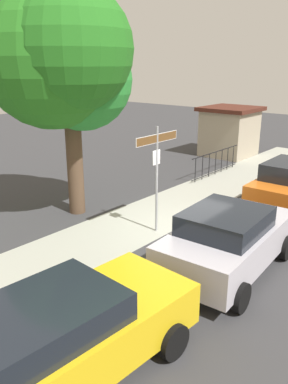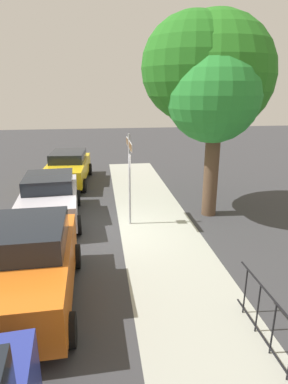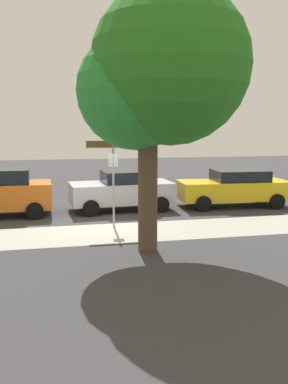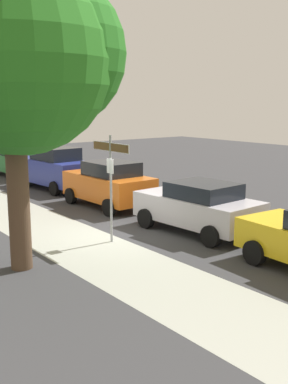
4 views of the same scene
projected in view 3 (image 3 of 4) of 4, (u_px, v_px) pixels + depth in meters
name	position (u px, v px, depth m)	size (l,w,h in m)	color
ground_plane	(99.00, 224.00, 14.84)	(60.00, 60.00, 0.00)	#38383A
sidewalk_strip	(39.00, 237.00, 13.16)	(24.00, 2.60, 0.00)	#A5A79A
street_sign	(113.00, 161.00, 14.21)	(1.81, 0.07, 3.15)	#9EA0A5
shade_tree	(160.00, 69.00, 11.27)	(4.54, 4.67, 7.09)	brown
car_yellow	(234.00, 187.00, 18.08)	(4.74, 2.25, 1.56)	yellow
car_silver	(122.00, 190.00, 17.29)	(4.23, 2.31, 1.61)	silver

